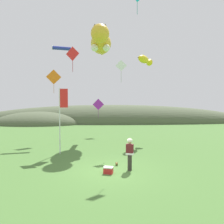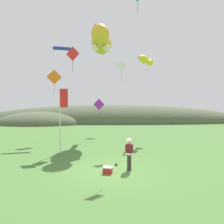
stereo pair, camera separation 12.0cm
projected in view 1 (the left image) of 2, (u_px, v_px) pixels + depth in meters
The scene contains 13 objects.
ground_plane at pixel (113, 171), 11.11m from camera, with size 120.00×120.00×0.00m, color #477033.
distant_hill_ridge at pixel (101, 122), 41.30m from camera, with size 58.27×14.37×7.30m.
festival_attendant at pixel (130, 153), 11.14m from camera, with size 0.48×0.38×1.77m.
kite_spool at pixel (117, 164), 12.05m from camera, with size 0.13×0.21×0.21m.
picnic_cooler at pixel (108, 170), 10.65m from camera, with size 0.55×0.44×0.36m.
festival_banner_pole at pixel (62, 111), 14.87m from camera, with size 0.66×0.08×4.91m.
kite_giant_cat at pixel (101, 42), 19.53m from camera, with size 2.03×7.13×2.16m.
kite_fish_windsock at pixel (145, 60), 20.46m from camera, with size 2.08×2.74×0.85m.
kite_tube_streamer at pixel (61, 48), 20.65m from camera, with size 1.94×0.83×0.44m.
kite_diamond_orange at pixel (54, 77), 20.30m from camera, with size 1.45×0.45×2.41m.
kite_diamond_red at pixel (73, 54), 16.40m from camera, with size 1.15×0.33×2.09m.
kite_diamond_violet at pixel (98, 105), 23.55m from camera, with size 1.34×0.13×2.24m.
kite_diamond_white at pixel (121, 66), 15.90m from camera, with size 0.89×0.07×1.79m.
Camera 1 is at (-0.23, -10.98, 3.68)m, focal length 32.00 mm.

